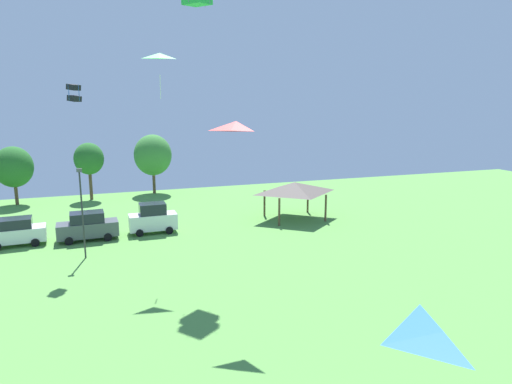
{
  "coord_description": "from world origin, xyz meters",
  "views": [
    {
      "loc": [
        -3.83,
        1.41,
        11.22
      ],
      "look_at": [
        1.28,
        16.11,
        8.12
      ],
      "focal_mm": 32.0,
      "sensor_mm": 36.0,
      "label": 1
    }
  ],
  "objects_px": {
    "parked_car_third_from_left": "(153,218)",
    "treeline_tree_4": "(153,155)",
    "parked_car_second_from_left": "(88,226)",
    "light_post_0": "(82,209)",
    "park_pavilion": "(295,188)",
    "treeline_tree_3": "(89,159)",
    "parked_car_leftmost": "(16,232)",
    "kite_flying_3": "(74,93)",
    "kite_flying_2": "(236,133)",
    "treeline_tree_2": "(13,167)",
    "kite_flying_6": "(160,63)",
    "kite_flying_1": "(379,374)"
  },
  "relations": [
    {
      "from": "kite_flying_1",
      "to": "park_pavilion",
      "type": "distance_m",
      "value": 35.19
    },
    {
      "from": "treeline_tree_4",
      "to": "treeline_tree_2",
      "type": "bearing_deg",
      "value": -174.31
    },
    {
      "from": "treeline_tree_3",
      "to": "treeline_tree_4",
      "type": "distance_m",
      "value": 7.49
    },
    {
      "from": "parked_car_second_from_left",
      "to": "parked_car_third_from_left",
      "type": "xyz_separation_m",
      "value": [
        5.32,
        0.39,
        0.11
      ]
    },
    {
      "from": "parked_car_second_from_left",
      "to": "kite_flying_2",
      "type": "bearing_deg",
      "value": -65.18
    },
    {
      "from": "park_pavilion",
      "to": "parked_car_second_from_left",
      "type": "bearing_deg",
      "value": -177.5
    },
    {
      "from": "treeline_tree_3",
      "to": "treeline_tree_2",
      "type": "bearing_deg",
      "value": -178.85
    },
    {
      "from": "kite_flying_1",
      "to": "treeline_tree_3",
      "type": "relative_size",
      "value": 0.31
    },
    {
      "from": "parked_car_leftmost",
      "to": "parked_car_third_from_left",
      "type": "distance_m",
      "value": 10.64
    },
    {
      "from": "light_post_0",
      "to": "parked_car_second_from_left",
      "type": "bearing_deg",
      "value": 88.16
    },
    {
      "from": "kite_flying_2",
      "to": "parked_car_third_from_left",
      "type": "relative_size",
      "value": 0.5
    },
    {
      "from": "kite_flying_2",
      "to": "parked_car_leftmost",
      "type": "xyz_separation_m",
      "value": [
        -13.39,
        16.11,
        -8.53
      ]
    },
    {
      "from": "parked_car_second_from_left",
      "to": "light_post_0",
      "type": "relative_size",
      "value": 0.74
    },
    {
      "from": "kite_flying_2",
      "to": "parked_car_second_from_left",
      "type": "distance_m",
      "value": 19.62
    },
    {
      "from": "kite_flying_1",
      "to": "treeline_tree_3",
      "type": "xyz_separation_m",
      "value": [
        -5.97,
        48.54,
        -1.21
      ]
    },
    {
      "from": "kite_flying_6",
      "to": "parked_car_third_from_left",
      "type": "bearing_deg",
      "value": 91.03
    },
    {
      "from": "kite_flying_2",
      "to": "treeline_tree_2",
      "type": "bearing_deg",
      "value": 115.92
    },
    {
      "from": "kite_flying_2",
      "to": "treeline_tree_4",
      "type": "height_order",
      "value": "kite_flying_2"
    },
    {
      "from": "kite_flying_1",
      "to": "kite_flying_2",
      "type": "bearing_deg",
      "value": 83.12
    },
    {
      "from": "kite_flying_6",
      "to": "light_post_0",
      "type": "distance_m",
      "value": 11.71
    },
    {
      "from": "kite_flying_2",
      "to": "park_pavilion",
      "type": "relative_size",
      "value": 0.33
    },
    {
      "from": "treeline_tree_4",
      "to": "kite_flying_2",
      "type": "bearing_deg",
      "value": -89.08
    },
    {
      "from": "kite_flying_3",
      "to": "kite_flying_6",
      "type": "xyz_separation_m",
      "value": [
        5.56,
        -2.44,
        1.92
      ]
    },
    {
      "from": "parked_car_third_from_left",
      "to": "treeline_tree_4",
      "type": "distance_m",
      "value": 18.14
    },
    {
      "from": "light_post_0",
      "to": "treeline_tree_2",
      "type": "xyz_separation_m",
      "value": [
        -7.48,
        21.15,
        0.51
      ]
    },
    {
      "from": "kite_flying_6",
      "to": "parked_car_leftmost",
      "type": "relative_size",
      "value": 0.61
    },
    {
      "from": "kite_flying_3",
      "to": "light_post_0",
      "type": "bearing_deg",
      "value": -106.09
    },
    {
      "from": "kite_flying_1",
      "to": "treeline_tree_4",
      "type": "xyz_separation_m",
      "value": [
        1.4,
        49.9,
        -1.19
      ]
    },
    {
      "from": "treeline_tree_4",
      "to": "treeline_tree_3",
      "type": "bearing_deg",
      "value": -169.6
    },
    {
      "from": "kite_flying_6",
      "to": "parked_car_second_from_left",
      "type": "xyz_separation_m",
      "value": [
        -5.45,
        6.9,
        -12.56
      ]
    },
    {
      "from": "light_post_0",
      "to": "park_pavilion",
      "type": "bearing_deg",
      "value": 15.93
    },
    {
      "from": "kite_flying_1",
      "to": "kite_flying_3",
      "type": "xyz_separation_m",
      "value": [
        -6.23,
        27.39,
        5.84
      ]
    },
    {
      "from": "parked_car_third_from_left",
      "to": "parked_car_second_from_left",
      "type": "bearing_deg",
      "value": -176.25
    },
    {
      "from": "kite_flying_3",
      "to": "parked_car_second_from_left",
      "type": "relative_size",
      "value": 0.25
    },
    {
      "from": "parked_car_second_from_left",
      "to": "parked_car_third_from_left",
      "type": "distance_m",
      "value": 5.34
    },
    {
      "from": "parked_car_second_from_left",
      "to": "treeline_tree_2",
      "type": "xyz_separation_m",
      "value": [
        -7.63,
        16.54,
        3.04
      ]
    },
    {
      "from": "kite_flying_3",
      "to": "parked_car_second_from_left",
      "type": "bearing_deg",
      "value": 88.65
    },
    {
      "from": "parked_car_second_from_left",
      "to": "light_post_0",
      "type": "height_order",
      "value": "light_post_0"
    },
    {
      "from": "light_post_0",
      "to": "treeline_tree_4",
      "type": "bearing_deg",
      "value": 71.29
    },
    {
      "from": "kite_flying_6",
      "to": "park_pavilion",
      "type": "xyz_separation_m",
      "value": [
        13.43,
        7.72,
        -10.64
      ]
    },
    {
      "from": "kite_flying_3",
      "to": "parked_car_third_from_left",
      "type": "xyz_separation_m",
      "value": [
        5.43,
        4.84,
        -10.53
      ]
    },
    {
      "from": "kite_flying_3",
      "to": "treeline_tree_3",
      "type": "relative_size",
      "value": 0.18
    },
    {
      "from": "kite_flying_1",
      "to": "kite_flying_3",
      "type": "distance_m",
      "value": 28.69
    },
    {
      "from": "treeline_tree_4",
      "to": "kite_flying_3",
      "type": "bearing_deg",
      "value": -108.72
    },
    {
      "from": "kite_flying_6",
      "to": "parked_car_third_from_left",
      "type": "relative_size",
      "value": 0.66
    },
    {
      "from": "park_pavilion",
      "to": "treeline_tree_3",
      "type": "distance_m",
      "value": 24.61
    },
    {
      "from": "light_post_0",
      "to": "treeline_tree_3",
      "type": "height_order",
      "value": "treeline_tree_3"
    },
    {
      "from": "treeline_tree_2",
      "to": "kite_flying_3",
      "type": "bearing_deg",
      "value": -70.29
    },
    {
      "from": "parked_car_second_from_left",
      "to": "treeline_tree_4",
      "type": "height_order",
      "value": "treeline_tree_4"
    },
    {
      "from": "parked_car_second_from_left",
      "to": "park_pavilion",
      "type": "height_order",
      "value": "park_pavilion"
    }
  ]
}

